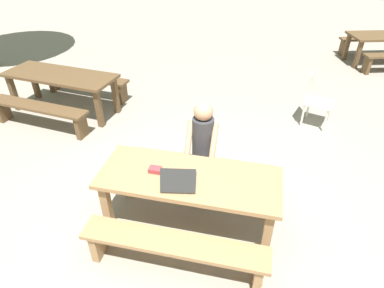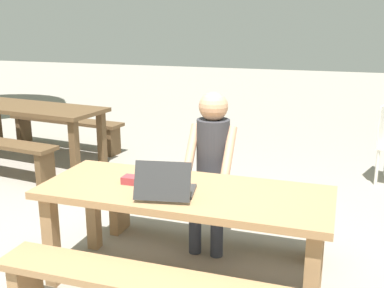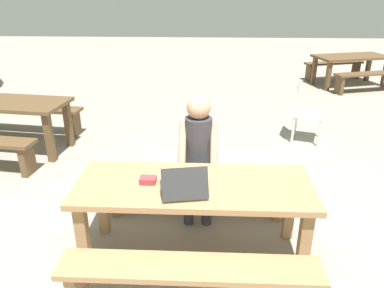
% 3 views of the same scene
% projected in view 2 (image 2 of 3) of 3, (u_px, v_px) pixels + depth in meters
% --- Properties ---
extents(ground_plane, '(30.00, 30.00, 0.00)m').
position_uv_depth(ground_plane, '(185.00, 283.00, 3.32)').
color(ground_plane, gray).
extents(picnic_table_front, '(1.97, 0.77, 0.72)m').
position_uv_depth(picnic_table_front, '(184.00, 204.00, 3.16)').
color(picnic_table_front, '#9E754C').
rests_on(picnic_table_front, ground).
extents(bench_far, '(1.87, 0.30, 0.42)m').
position_uv_depth(bench_far, '(210.00, 208.00, 3.83)').
color(bench_far, '#9E754C').
rests_on(bench_far, ground).
extents(laptop, '(0.42, 0.41, 0.25)m').
position_uv_depth(laptop, '(166.00, 187.00, 3.00)').
color(laptop, '#2D2D2D').
rests_on(laptop, picnic_table_front).
extents(small_pouch, '(0.13, 0.10, 0.05)m').
position_uv_depth(small_pouch, '(132.00, 180.00, 3.23)').
color(small_pouch, '#993338').
rests_on(small_pouch, picnic_table_front).
extents(person_seated, '(0.37, 0.39, 1.29)m').
position_uv_depth(person_seated, '(212.00, 161.00, 3.68)').
color(person_seated, '#333847').
rests_on(person_seated, ground).
extents(picnic_table_rear, '(2.12, 0.99, 0.74)m').
position_uv_depth(picnic_table_rear, '(30.00, 114.00, 6.06)').
color(picnic_table_rear, brown).
rests_on(picnic_table_rear, ground).
extents(bench_rear_north, '(1.87, 0.52, 0.44)m').
position_uv_depth(bench_rear_north, '(66.00, 126.00, 6.72)').
color(bench_rear_north, brown).
rests_on(bench_rear_north, ground).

